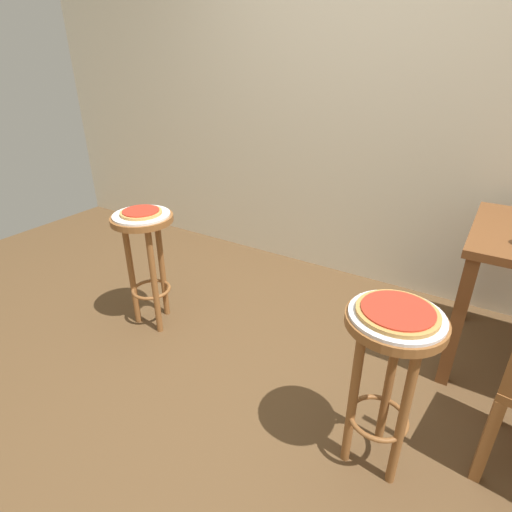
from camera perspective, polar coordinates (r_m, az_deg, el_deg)
ground_plane at (r=2.03m, az=-2.19°, el=-21.58°), size 6.00×6.00×0.00m
back_wall at (r=2.88m, az=17.87°, el=25.03°), size 6.00×0.10×3.00m
stool_foreground at (r=1.59m, az=18.10°, el=-14.08°), size 0.35×0.35×0.71m
serving_plate_foreground at (r=1.47m, az=19.21°, el=-7.94°), size 0.33×0.33×0.01m
pizza_foreground at (r=1.46m, az=19.31°, el=-7.42°), size 0.28×0.28×0.02m
stool_middle at (r=2.42m, az=-15.25°, el=1.06°), size 0.35×0.35×0.71m
serving_plate_middle at (r=2.35m, az=-15.83°, el=5.59°), size 0.32×0.32×0.01m
pizza_middle at (r=2.34m, az=-15.88°, el=5.95°), size 0.23×0.23×0.02m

